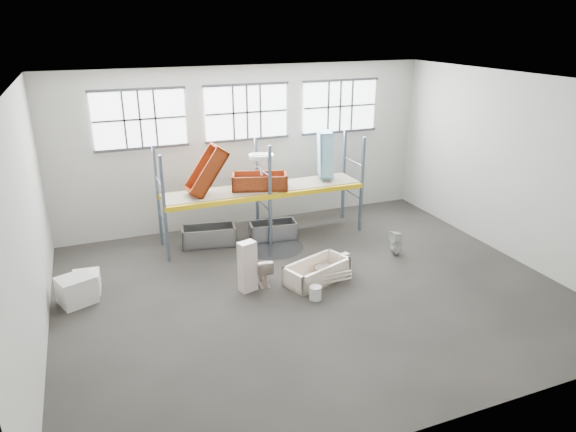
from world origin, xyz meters
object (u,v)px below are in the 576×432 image
steel_tub_left (209,236)px  steel_tub_right (273,230)px  blue_tub_upright (325,154)px  carton_near (77,290)px  toilet_white (396,243)px  bucket (315,293)px  bathtub_beige (317,271)px  rust_tub_flat (260,181)px  toilet_beige (263,271)px  cistern_tall (247,267)px

steel_tub_left → steel_tub_right: steel_tub_left is taller
blue_tub_upright → carton_near: size_ratio=1.83×
toilet_white → carton_near: toilet_white is taller
carton_near → steel_tub_left: bearing=30.5°
bucket → bathtub_beige: bearing=63.4°
steel_tub_right → carton_near: 5.93m
rust_tub_flat → carton_near: bearing=-158.6°
steel_tub_right → bucket: steel_tub_right is taller
rust_tub_flat → bucket: bearing=-89.7°
toilet_beige → cistern_tall: 0.57m
steel_tub_left → rust_tub_flat: rust_tub_flat is taller
bathtub_beige → toilet_white: (2.73, 0.58, 0.11)m
rust_tub_flat → carton_near: rust_tub_flat is taller
cistern_tall → blue_tub_upright: bearing=24.7°
steel_tub_left → steel_tub_right: size_ratio=1.10×
steel_tub_left → carton_near: size_ratio=2.02×
steel_tub_left → cistern_tall: bearing=-85.5°
cistern_tall → steel_tub_left: 3.11m
cistern_tall → carton_near: bearing=150.2°
rust_tub_flat → blue_tub_upright: bearing=3.7°
steel_tub_right → rust_tub_flat: rust_tub_flat is taller
carton_near → bucket: bearing=-20.1°
cistern_tall → blue_tub_upright: (3.53, 3.11, 1.75)m
steel_tub_right → steel_tub_left: bearing=172.9°
rust_tub_flat → bucket: rust_tub_flat is taller
toilet_beige → steel_tub_right: toilet_beige is taller
toilet_beige → steel_tub_left: (-0.70, 2.89, -0.08)m
bathtub_beige → toilet_beige: (-1.33, 0.34, 0.11)m
toilet_white → carton_near: (-8.43, 0.49, -0.03)m
toilet_beige → cistern_tall: size_ratio=0.56×
cistern_tall → carton_near: size_ratio=1.67×
bucket → carton_near: bearing=159.9°
toilet_white → bathtub_beige: bearing=-83.9°
toilet_white → blue_tub_upright: size_ratio=0.50×
bathtub_beige → carton_near: size_ratio=2.21×
cistern_tall → toilet_beige: bearing=5.5°
toilet_beige → bucket: bearing=132.3°
toilet_white → steel_tub_right: size_ratio=0.51×
cistern_tall → toilet_white: size_ratio=1.81×
toilet_white → rust_tub_flat: bearing=-134.5°
bucket → toilet_white: bearing=24.5°
bathtub_beige → toilet_white: toilet_white is taller
cistern_tall → toilet_white: (4.52, 0.42, -0.29)m
bathtub_beige → toilet_beige: bearing=145.3°
steel_tub_left → bucket: (1.60, -4.09, -0.12)m
rust_tub_flat → blue_tub_upright: blue_tub_upright is taller
carton_near → rust_tub_flat: bearing=21.4°
bathtub_beige → toilet_white: size_ratio=2.39×
cistern_tall → steel_tub_right: (1.69, 2.84, -0.39)m
bathtub_beige → steel_tub_right: size_ratio=1.21×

